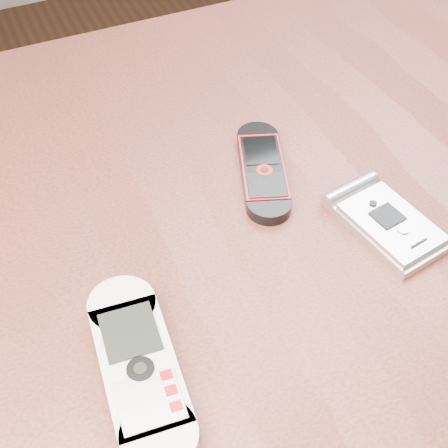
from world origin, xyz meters
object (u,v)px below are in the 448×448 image
Objects in this scene: table at (220,299)px; nokia_black_red at (263,170)px; nokia_white at (140,368)px; motorola_razr at (388,224)px.

nokia_black_red is (0.07, 0.05, 0.11)m from table.
nokia_white reaches higher than nokia_black_red.
motorola_razr is (0.07, -0.12, 0.00)m from nokia_black_red.
nokia_white reaches higher than motorola_razr.
motorola_razr is (0.15, -0.06, 0.11)m from table.
table is 8.30× the size of nokia_black_red.
nokia_white is 1.21× the size of nokia_black_red.
table is at bearing 147.68° from motorola_razr.
nokia_white is 1.47× the size of motorola_razr.
motorola_razr reaches higher than nokia_black_red.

